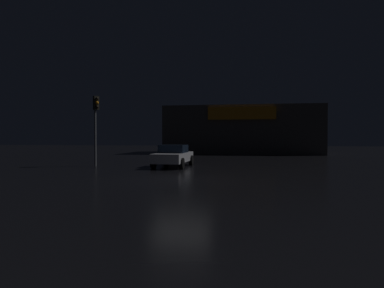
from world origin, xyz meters
TOP-DOWN VIEW (x-y plane):
  - ground_plane at (0.00, 0.00)m, footprint 120.00×120.00m
  - store_building at (1.99, 25.78)m, footprint 17.02×8.52m
  - traffic_signal_main at (-6.71, 5.94)m, footprint 0.43×0.41m
  - car_near at (-1.77, 6.29)m, footprint 1.97×4.38m

SIDE VIEW (x-z plane):
  - ground_plane at x=0.00m, z-range 0.00..0.00m
  - car_near at x=-1.77m, z-range 0.02..1.38m
  - store_building at x=1.99m, z-range 0.00..5.27m
  - traffic_signal_main at x=-6.71m, z-range 0.98..5.41m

